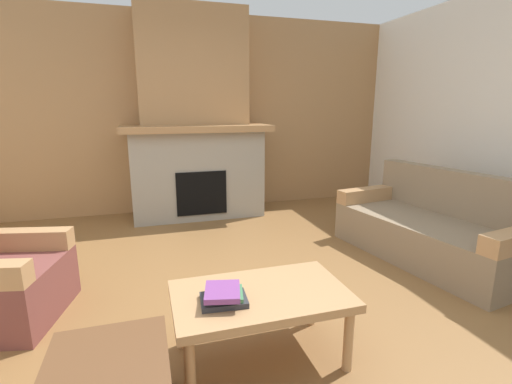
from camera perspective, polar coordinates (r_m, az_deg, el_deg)
ground at (r=2.85m, az=-1.01°, el=-17.84°), size 9.00×9.00×0.00m
wall_back_wood_panel at (r=5.39m, az=-10.02°, el=11.71°), size 6.00×0.12×2.70m
fireplace at (r=5.03m, az=-9.40°, el=9.52°), size 1.90×0.82×2.70m
couch at (r=4.02m, az=25.71°, el=-5.29°), size 1.12×1.91×0.85m
coffee_table at (r=2.20m, az=0.73°, el=-16.49°), size 1.00×0.60×0.43m
book_stack_near_edge at (r=2.06m, az=-5.10°, el=-15.71°), size 0.26×0.25×0.08m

